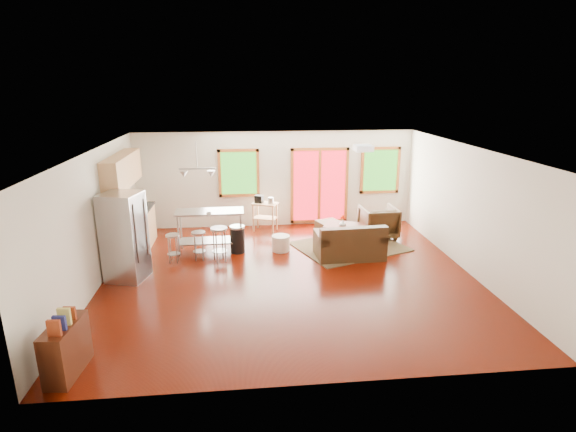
{
  "coord_description": "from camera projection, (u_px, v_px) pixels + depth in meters",
  "views": [
    {
      "loc": [
        -0.91,
        -8.48,
        3.82
      ],
      "look_at": [
        0.0,
        0.3,
        1.2
      ],
      "focal_mm": 28.0,
      "sensor_mm": 36.0,
      "label": 1
    }
  ],
  "objects": [
    {
      "name": "vase",
      "position": [
        343.0,
        223.0,
        11.08
      ],
      "size": [
        0.21,
        0.22,
        0.3
      ],
      "rotation": [
        0.0,
        0.0,
        -0.27
      ],
      "color": "silver",
      "rests_on": "coffee_table"
    },
    {
      "name": "trash_can",
      "position": [
        237.0,
        239.0,
        10.48
      ],
      "size": [
        0.43,
        0.43,
        0.64
      ],
      "rotation": [
        0.0,
        0.0,
        -0.26
      ],
      "color": "black",
      "rests_on": "floor"
    },
    {
      "name": "front_wall",
      "position": [
        320.0,
        295.0,
        5.55
      ],
      "size": [
        7.5,
        0.02,
        2.6
      ],
      "primitive_type": "cube",
      "color": "beige",
      "rests_on": "ground"
    },
    {
      "name": "pouf",
      "position": [
        281.0,
        243.0,
        10.61
      ],
      "size": [
        0.51,
        0.51,
        0.37
      ],
      "primitive_type": "cylinder",
      "rotation": [
        0.0,
        0.0,
        -0.25
      ],
      "color": "silver",
      "rests_on": "floor"
    },
    {
      "name": "bar_stool_a",
      "position": [
        173.0,
        242.0,
        9.85
      ],
      "size": [
        0.32,
        0.32,
        0.64
      ],
      "rotation": [
        0.0,
        0.0,
        -0.06
      ],
      "color": "#B7BABC",
      "rests_on": "floor"
    },
    {
      "name": "refrigerator",
      "position": [
        125.0,
        237.0,
        8.9
      ],
      "size": [
        0.86,
        0.85,
        1.78
      ],
      "rotation": [
        0.0,
        0.0,
        -0.25
      ],
      "color": "#B7BABC",
      "rests_on": "floor"
    },
    {
      "name": "cup",
      "position": [
        209.0,
        214.0,
        10.06
      ],
      "size": [
        0.14,
        0.12,
        0.12
      ],
      "primitive_type": "imported",
      "rotation": [
        0.0,
        0.0,
        -0.3
      ],
      "color": "silver",
      "rests_on": "island"
    },
    {
      "name": "kitchen_cart",
      "position": [
        264.0,
        207.0,
        11.91
      ],
      "size": [
        0.75,
        0.63,
        0.97
      ],
      "rotation": [
        0.0,
        0.0,
        -0.4
      ],
      "color": "tan",
      "rests_on": "floor"
    },
    {
      "name": "window_left",
      "position": [
        239.0,
        173.0,
        12.04
      ],
      "size": [
        1.1,
        0.05,
        1.3
      ],
      "color": "#1C4E12",
      "rests_on": "back_wall"
    },
    {
      "name": "pendant_light",
      "position": [
        197.0,
        173.0,
        9.97
      ],
      "size": [
        0.8,
        0.18,
        0.79
      ],
      "color": "gray",
      "rests_on": "ceiling"
    },
    {
      "name": "window_right",
      "position": [
        380.0,
        170.0,
        12.43
      ],
      "size": [
        1.1,
        0.05,
        1.3
      ],
      "color": "#1C4E12",
      "rests_on": "back_wall"
    },
    {
      "name": "cabinets",
      "position": [
        131.0,
        215.0,
        10.28
      ],
      "size": [
        0.64,
        2.24,
        2.3
      ],
      "color": "tan",
      "rests_on": "floor"
    },
    {
      "name": "french_doors",
      "position": [
        319.0,
        186.0,
        12.37
      ],
      "size": [
        1.6,
        0.05,
        2.1
      ],
      "color": "#A10F19",
      "rests_on": "back_wall"
    },
    {
      "name": "bar_stool_c",
      "position": [
        219.0,
        236.0,
        9.87
      ],
      "size": [
        0.47,
        0.47,
        0.78
      ],
      "rotation": [
        0.0,
        0.0,
        0.35
      ],
      "color": "#B7BABC",
      "rests_on": "floor"
    },
    {
      "name": "right_wall",
      "position": [
        470.0,
        210.0,
        9.27
      ],
      "size": [
        0.02,
        7.0,
        2.6
      ],
      "primitive_type": "cube",
      "color": "beige",
      "rests_on": "ground"
    },
    {
      "name": "floor",
      "position": [
        289.0,
        276.0,
        9.27
      ],
      "size": [
        7.5,
        7.0,
        0.02
      ],
      "primitive_type": "cube",
      "color": "#370800",
      "rests_on": "ground"
    },
    {
      "name": "ottoman",
      "position": [
        329.0,
        228.0,
        11.7
      ],
      "size": [
        0.72,
        0.72,
        0.37
      ],
      "primitive_type": "cube",
      "rotation": [
        0.0,
        0.0,
        0.37
      ],
      "color": "black",
      "rests_on": "floor"
    },
    {
      "name": "back_wall",
      "position": [
        276.0,
        179.0,
        12.24
      ],
      "size": [
        7.5,
        0.02,
        2.6
      ],
      "primitive_type": "cube",
      "color": "beige",
      "rests_on": "ground"
    },
    {
      "name": "ceiling",
      "position": [
        290.0,
        149.0,
        8.52
      ],
      "size": [
        7.5,
        7.0,
        0.02
      ],
      "primitive_type": "cube",
      "color": "silver",
      "rests_on": "ground"
    },
    {
      "name": "armchair",
      "position": [
        378.0,
        221.0,
        11.48
      ],
      "size": [
        0.91,
        0.85,
        0.89
      ],
      "primitive_type": "imported",
      "rotation": [
        0.0,
        0.0,
        3.19
      ],
      "color": "black",
      "rests_on": "floor"
    },
    {
      "name": "rug",
      "position": [
        350.0,
        246.0,
        10.9
      ],
      "size": [
        2.94,
        2.61,
        0.02
      ],
      "primitive_type": "cube",
      "rotation": [
        0.0,
        0.0,
        0.37
      ],
      "color": "#3B5133",
      "rests_on": "floor"
    },
    {
      "name": "ceiling_flush",
      "position": [
        363.0,
        148.0,
        9.28
      ],
      "size": [
        0.35,
        0.35,
        0.12
      ],
      "primitive_type": "cube",
      "color": "white",
      "rests_on": "ceiling"
    },
    {
      "name": "loveseat",
      "position": [
        350.0,
        244.0,
        10.16
      ],
      "size": [
        1.55,
        0.92,
        0.81
      ],
      "rotation": [
        0.0,
        0.0,
        0.05
      ],
      "color": "black",
      "rests_on": "floor"
    },
    {
      "name": "island",
      "position": [
        210.0,
        224.0,
        10.44
      ],
      "size": [
        1.57,
        0.64,
        0.99
      ],
      "rotation": [
        0.0,
        0.0,
        0.01
      ],
      "color": "#B7BABC",
      "rests_on": "floor"
    },
    {
      "name": "bookshelf",
      "position": [
        66.0,
        348.0,
        6.05
      ],
      "size": [
        0.41,
        0.86,
        0.98
      ],
      "rotation": [
        0.0,
        0.0,
        -0.1
      ],
      "color": "#371509",
      "rests_on": "floor"
    },
    {
      "name": "bar_stool_b",
      "position": [
        199.0,
        239.0,
        9.99
      ],
      "size": [
        0.32,
        0.32,
        0.65
      ],
      "rotation": [
        0.0,
        0.0,
        0.03
      ],
      "color": "#B7BABC",
      "rests_on": "floor"
    },
    {
      "name": "coffee_table",
      "position": [
        347.0,
        227.0,
        11.13
      ],
      "size": [
        1.28,
        1.03,
        0.44
      ],
      "rotation": [
        0.0,
        0.0,
        -0.38
      ],
      "color": "#371509",
      "rests_on": "floor"
    },
    {
      "name": "left_wall",
      "position": [
        93.0,
        221.0,
        8.52
      ],
      "size": [
        0.02,
        7.0,
        2.6
      ],
      "primitive_type": "cube",
      "color": "beige",
      "rests_on": "ground"
    },
    {
      "name": "book",
      "position": [
        376.0,
        225.0,
        10.82
      ],
      "size": [
        0.21,
        0.04,
        0.28
      ],
      "primitive_type": "imported",
      "rotation": [
        0.0,
        0.0,
        -0.09
      ],
      "color": "maroon",
      "rests_on": "coffee_table"
    }
  ]
}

